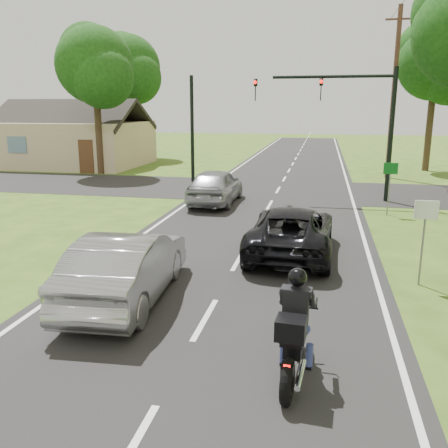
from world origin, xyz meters
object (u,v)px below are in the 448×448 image
at_px(silver_suv, 216,186).
at_px(traffic_signal, 350,110).
at_px(silver_sedan, 127,266).
at_px(utility_pole_far, 394,93).
at_px(sign_white, 425,222).
at_px(sign_green, 390,176).
at_px(dark_suv, 292,230).
at_px(motorcycle_rider, 295,336).

xyz_separation_m(silver_suv, traffic_signal, (5.78, 2.12, 3.33)).
xyz_separation_m(silver_sedan, utility_pole_far, (8.18, 21.30, 4.29)).
relative_size(sign_white, sign_green, 1.00).
bearing_deg(traffic_signal, silver_sedan, -111.78).
xyz_separation_m(dark_suv, sign_green, (3.47, 6.04, 0.88)).
bearing_deg(utility_pole_far, silver_suv, -130.49).
height_order(dark_suv, sign_white, sign_white).
distance_m(dark_suv, silver_suv, 7.94).
distance_m(motorcycle_rider, dark_suv, 6.78).
bearing_deg(dark_suv, silver_suv, -59.83).
bearing_deg(sign_white, utility_pole_far, 85.49).
distance_m(motorcycle_rider, silver_sedan, 4.64).
bearing_deg(silver_sedan, motorcycle_rider, 143.34).
xyz_separation_m(dark_suv, silver_suv, (-3.87, 6.93, 0.09)).
bearing_deg(silver_sedan, sign_white, -164.89).
distance_m(motorcycle_rider, traffic_signal, 16.24).
distance_m(dark_suv, traffic_signal, 9.87).
bearing_deg(motorcycle_rider, sign_green, 81.14).
relative_size(dark_suv, traffic_signal, 0.80).
relative_size(silver_suv, traffic_signal, 0.74).
distance_m(motorcycle_rider, sign_white, 5.62).
bearing_deg(sign_white, traffic_signal, 97.05).
height_order(motorcycle_rider, sign_green, sign_green).
bearing_deg(motorcycle_rider, dark_suv, 98.44).
height_order(dark_suv, sign_green, sign_green).
height_order(sign_white, sign_green, same).
xyz_separation_m(sign_white, sign_green, (0.20, 8.00, 0.00)).
height_order(motorcycle_rider, utility_pole_far, utility_pole_far).
height_order(utility_pole_far, sign_white, utility_pole_far).
relative_size(traffic_signal, sign_white, 3.00).
bearing_deg(utility_pole_far, traffic_signal, -109.68).
height_order(motorcycle_rider, traffic_signal, traffic_signal).
distance_m(silver_suv, traffic_signal, 7.00).
relative_size(utility_pole_far, sign_white, 4.71).
xyz_separation_m(silver_sedan, sign_white, (6.68, 2.28, 0.80)).
xyz_separation_m(traffic_signal, sign_white, (1.36, -11.02, -2.54)).
distance_m(silver_sedan, sign_white, 7.10).
bearing_deg(silver_sedan, silver_suv, -91.36).
height_order(silver_sedan, silver_suv, silver_suv).
bearing_deg(silver_sedan, traffic_signal, -115.55).
bearing_deg(sign_green, sign_white, -91.43).
height_order(dark_suv, traffic_signal, traffic_signal).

